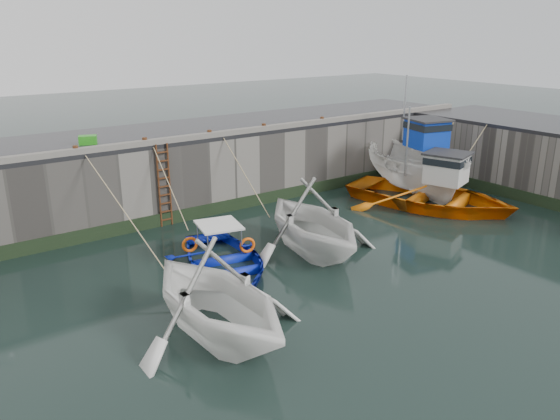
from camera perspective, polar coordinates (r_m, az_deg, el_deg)
ground at (r=15.17m, az=11.82°, el=-10.48°), size 120.00×120.00×0.00m
quay_back at (r=24.19m, az=-10.21°, el=4.41°), size 30.00×5.00×3.00m
road_back at (r=23.86m, az=-10.42°, el=8.09°), size 30.00×5.00×0.16m
kerb_back at (r=21.77m, az=-7.71°, el=7.73°), size 30.00×0.30×0.20m
algae_back at (r=22.35m, az=-7.15°, el=0.06°), size 30.00×0.08×0.50m
algae_right at (r=25.71m, az=26.03°, el=0.73°), size 0.08×15.00×0.50m
ladder at (r=21.09m, az=-11.99°, el=2.49°), size 0.51×0.08×3.20m
boat_near_white at (r=14.00m, az=-6.58°, el=-12.80°), size 4.83×5.52×2.78m
boat_near_white_rope at (r=18.36m, az=-14.88°, el=-5.43°), size 0.04×6.24×3.10m
boat_near_blue at (r=17.57m, az=-5.79°, el=-5.99°), size 4.38×5.42×0.99m
boat_near_blue_rope at (r=20.58m, az=-10.94°, el=-2.51°), size 0.04×3.47×3.10m
boat_near_blacktrim at (r=18.79m, az=3.30°, el=-4.25°), size 5.45×6.05×2.82m
boat_near_blacktrim_rope at (r=21.76m, az=-3.21°, el=-1.03°), size 0.04×3.85×3.10m
boat_far_white at (r=25.85m, az=14.03°, el=4.11°), size 4.05×7.11×5.59m
boat_far_orange at (r=24.14m, az=15.47°, el=1.48°), size 7.13×8.43×4.49m
fish_crate at (r=21.59m, az=-19.44°, el=6.93°), size 0.74×0.61×0.32m
bollard_a at (r=20.03m, az=-20.58°, el=5.92°), size 0.18×0.18×0.28m
bollard_b at (r=20.81m, az=-13.95°, el=6.98°), size 0.18×0.18×0.28m
bollard_c at (r=21.94m, az=-7.38°, el=7.94°), size 0.18×0.18×0.28m
bollard_d at (r=23.27m, az=-1.71°, el=8.67°), size 0.18×0.18×0.28m
bollard_e at (r=25.19m, az=4.40°, el=9.37°), size 0.18×0.18×0.28m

